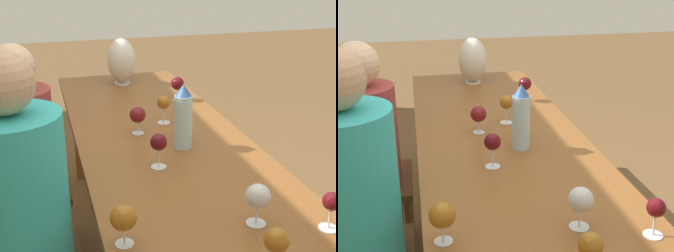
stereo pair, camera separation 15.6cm
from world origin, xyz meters
TOP-DOWN VIEW (x-y plane):
  - dining_table at (0.00, 0.00)m, footprint 2.85×0.80m
  - water_bottle at (0.02, -0.06)m, footprint 0.08×0.08m
  - water_tumbler at (0.14, -0.10)m, footprint 0.07×0.07m
  - vase at (1.16, 0.00)m, footprint 0.19×0.19m
  - wine_glass_0 at (0.71, -0.25)m, footprint 0.08×0.08m
  - wine_glass_1 at (-0.65, 0.34)m, footprint 0.08×0.08m
  - wine_glass_2 at (-0.66, -0.10)m, footprint 0.08×0.08m
  - wine_glass_3 at (-0.75, -0.31)m, footprint 0.06×0.06m
  - wine_glass_4 at (-0.88, -0.05)m, footprint 0.07×0.07m
  - wine_glass_5 at (-0.16, 0.10)m, footprint 0.07×0.07m
  - wine_glass_6 at (0.24, 0.10)m, footprint 0.08×0.08m
  - wine_glass_7 at (0.35, -0.06)m, footprint 0.07×0.07m
  - chair_far at (0.41, 0.73)m, footprint 0.44×0.44m
  - person_near at (-0.28, 0.64)m, footprint 0.37×0.37m
  - person_far at (0.41, 0.64)m, footprint 0.34×0.34m

SIDE VIEW (x-z plane):
  - chair_far at x=0.41m, z-range 0.03..0.98m
  - person_far at x=0.41m, z-range 0.05..1.23m
  - dining_table at x=0.00m, z-range 0.30..1.04m
  - person_near at x=-0.28m, z-range 0.04..1.32m
  - water_tumbler at x=0.14m, z-range 0.74..0.83m
  - wine_glass_4 at x=-0.88m, z-range 0.76..0.89m
  - wine_glass_1 at x=-0.65m, z-range 0.76..0.90m
  - wine_glass_3 at x=-0.75m, z-range 0.77..0.90m
  - wine_glass_6 at x=0.24m, z-range 0.77..0.90m
  - wine_glass_2 at x=-0.66m, z-range 0.77..0.91m
  - wine_glass_0 at x=0.71m, z-range 0.77..0.91m
  - wine_glass_5 at x=-0.16m, z-range 0.77..0.92m
  - wine_glass_7 at x=0.35m, z-range 0.77..0.92m
  - water_bottle at x=0.02m, z-range 0.73..1.03m
  - vase at x=1.16m, z-range 0.74..1.05m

